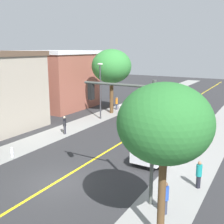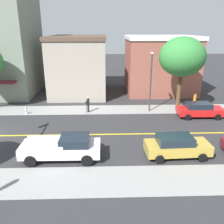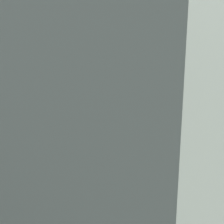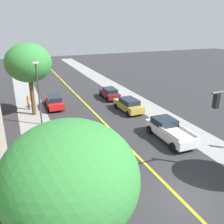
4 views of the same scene
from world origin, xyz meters
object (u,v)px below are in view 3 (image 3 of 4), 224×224
Objects in this scene: gold_sedan_right_curb at (95,108)px; pedestrian_teal_shirt at (188,115)px; red_sedan_left_curb at (24,113)px; street_tree_right_corner at (192,101)px; maroon_sedan_right_curb at (67,104)px; white_pickup_truck at (146,117)px; parking_meter at (79,134)px; pedestrian_blue_shirt at (215,121)px; street_tree_left_near at (7,74)px; pedestrian_black_shirt at (76,133)px; traffic_light_mast at (206,91)px; fire_hydrant at (139,155)px; street_lamp at (29,94)px.

pedestrian_teal_shirt reaches higher than gold_sedan_right_curb.
street_tree_right_corner is at bearing 173.32° from red_sedan_left_curb.
white_pickup_truck is at bearing -176.74° from maroon_sedan_right_curb.
pedestrian_teal_shirt is at bearing -17.71° from parking_meter.
maroon_sedan_right_curb is 21.39m from pedestrian_blue_shirt.
street_tree_left_near is at bearing 43.61° from white_pickup_truck.
pedestrian_black_shirt is (-9.98, -12.89, 0.17)m from maroon_sedan_right_curb.
white_pickup_truck is at bearing -82.99° from traffic_light_mast.
street_tree_left_near reaches higher than red_sedan_left_curb.
fire_hydrant is 0.19× the size of maroon_sedan_right_curb.
street_tree_left_near is 12.31m from gold_sedan_right_curb.
street_lamp is at bearing -52.70° from traffic_light_mast.
pedestrian_black_shirt reaches higher than pedestrian_teal_shirt.
street_lamp reaches higher than red_sedan_left_curb.
street_tree_left_near is 21.86m from street_tree_right_corner.
gold_sedan_right_curb is at bearing 36.24° from parking_meter.
street_tree_right_corner reaches higher than fire_hydrant.
street_lamp reaches higher than white_pickup_truck.
street_tree_left_near is 3.92m from street_lamp.
red_sedan_left_curb is at bearing 30.85° from street_tree_left_near.
traffic_light_mast is 5.59m from pedestrian_teal_shirt.
street_lamp is (-0.55, 13.75, 3.64)m from fire_hydrant.
street_tree_right_corner reaches higher than gold_sedan_right_curb.
fire_hydrant is 6.62m from parking_meter.
gold_sedan_right_curb is 0.84× the size of white_pickup_truck.
street_lamp is 20.47m from pedestrian_blue_shirt.
fire_hydrant is at bearing 142.39° from gold_sedan_right_curb.
pedestrian_teal_shirt is (13.64, 2.17, 0.48)m from fire_hydrant.
white_pickup_truck is 10.24m from pedestrian_black_shirt.
fire_hydrant is 14.23m from street_lamp.
pedestrian_black_shirt is at bearing 26.78° from pedestrian_teal_shirt.
red_sedan_left_curb is 2.71× the size of pedestrian_blue_shirt.
pedestrian_black_shirt is at bearing -88.40° from street_lamp.
street_tree_left_near reaches higher than white_pickup_truck.
street_tree_right_corner reaches higher than pedestrian_black_shirt.
pedestrian_teal_shirt is 0.95× the size of pedestrian_black_shirt.
red_sedan_left_curb is 23.02m from pedestrian_blue_shirt.
pedestrian_teal_shirt is 3.72m from pedestrian_blue_shirt.
maroon_sedan_right_curb is (10.17, 5.96, -3.26)m from street_lamp.
street_tree_right_corner reaches higher than pedestrian_blue_shirt.
pedestrian_black_shirt is at bearing 122.45° from gold_sedan_right_curb.
pedestrian_black_shirt is (-2.01, -11.87, 0.14)m from red_sedan_left_curb.
pedestrian_blue_shirt is (-0.84, -3.62, 0.02)m from pedestrian_teal_shirt.
street_tree_left_near is 11.74m from parking_meter.
fire_hydrant is at bearing 71.53° from street_tree_right_corner.
maroon_sedan_right_curb is 2.59× the size of pedestrian_teal_shirt.
pedestrian_blue_shirt is 0.97× the size of pedestrian_black_shirt.
traffic_light_mast is at bearing -179.12° from gold_sedan_right_curb.
pedestrian_black_shirt is at bearing 171.59° from red_sedan_left_curb.
white_pickup_truck is (11.40, 10.38, -4.62)m from street_tree_right_corner.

